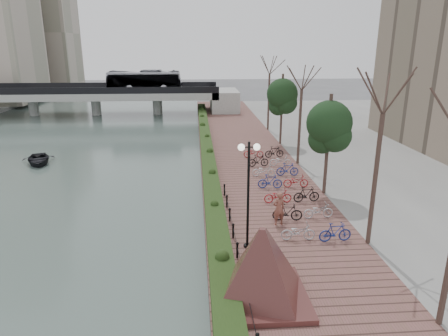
{
  "coord_description": "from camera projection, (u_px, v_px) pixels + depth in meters",
  "views": [
    {
      "loc": [
        -0.38,
        -15.22,
        9.81
      ],
      "look_at": [
        1.46,
        10.2,
        2.0
      ],
      "focal_mm": 32.0,
      "sensor_mm": 36.0,
      "label": 1
    }
  ],
  "objects": [
    {
      "name": "hedge",
      "position": [
        207.0,
        149.0,
        36.3
      ],
      "size": [
        1.1,
        56.0,
        0.6
      ],
      "primitive_type": "cube",
      "color": "#1D3312",
      "rests_on": "promenade"
    },
    {
      "name": "pedestrian",
      "position": [
        279.0,
        209.0,
        21.48
      ],
      "size": [
        0.76,
        0.59,
        1.85
      ],
      "primitive_type": "imported",
      "rotation": [
        0.0,
        0.0,
        3.38
      ],
      "color": "brown",
      "rests_on": "promenade"
    },
    {
      "name": "lamppost",
      "position": [
        249.0,
        173.0,
        18.25
      ],
      "size": [
        1.02,
        0.32,
        5.22
      ],
      "color": "black",
      "rests_on": "promenade"
    },
    {
      "name": "granite_monument",
      "position": [
        262.0,
        263.0,
        15.0
      ],
      "size": [
        5.38,
        5.38,
        2.92
      ],
      "color": "#4A231F",
      "rests_on": "promenade"
    },
    {
      "name": "motorcycle",
      "position": [
        267.0,
        245.0,
        18.57
      ],
      "size": [
        0.57,
        1.42,
        0.86
      ],
      "primitive_type": null,
      "rotation": [
        0.0,
        0.0,
        0.11
      ],
      "color": "black",
      "rests_on": "promenade"
    },
    {
      "name": "boat",
      "position": [
        38.0,
        159.0,
        34.53
      ],
      "size": [
        3.8,
        4.46,
        0.78
      ],
      "primitive_type": "imported",
      "rotation": [
        0.0,
        0.0,
        0.34
      ],
      "color": "black",
      "rests_on": "river_water"
    },
    {
      "name": "promenade",
      "position": [
        247.0,
        162.0,
        34.31
      ],
      "size": [
        8.0,
        75.0,
        0.5
      ],
      "primitive_type": "cube",
      "color": "brown",
      "rests_on": "ground"
    },
    {
      "name": "inland_pavement",
      "position": [
        426.0,
        158.0,
        35.41
      ],
      "size": [
        24.0,
        75.0,
        0.5
      ],
      "primitive_type": "cube",
      "color": "gray",
      "rests_on": "ground"
    },
    {
      "name": "street_trees",
      "position": [
        311.0,
        134.0,
        28.99
      ],
      "size": [
        3.2,
        37.12,
        6.8
      ],
      "color": "#392821",
      "rests_on": "promenade"
    },
    {
      "name": "river_water",
      "position": [
        51.0,
        147.0,
        40.22
      ],
      "size": [
        30.0,
        130.0,
        0.02
      ],
      "primitive_type": "cube",
      "color": "#3F4F4B",
      "rests_on": "ground"
    },
    {
      "name": "ground",
      "position": [
        208.0,
        281.0,
        17.42
      ],
      "size": [
        220.0,
        220.0,
        0.0
      ],
      "primitive_type": "plane",
      "color": "#59595B",
      "rests_on": "ground"
    },
    {
      "name": "chain_fence",
      "position": [
        235.0,
        241.0,
        19.17
      ],
      "size": [
        0.1,
        14.1,
        0.7
      ],
      "color": "black",
      "rests_on": "promenade"
    },
    {
      "name": "bridge",
      "position": [
        105.0,
        92.0,
        58.41
      ],
      "size": [
        36.0,
        10.77,
        6.5
      ],
      "color": "#9B9B96",
      "rests_on": "ground"
    },
    {
      "name": "bicycle_parking",
      "position": [
        283.0,
        181.0,
        27.22
      ],
      "size": [
        2.4,
        17.32,
        1.0
      ],
      "color": "silver",
      "rests_on": "promenade"
    }
  ]
}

